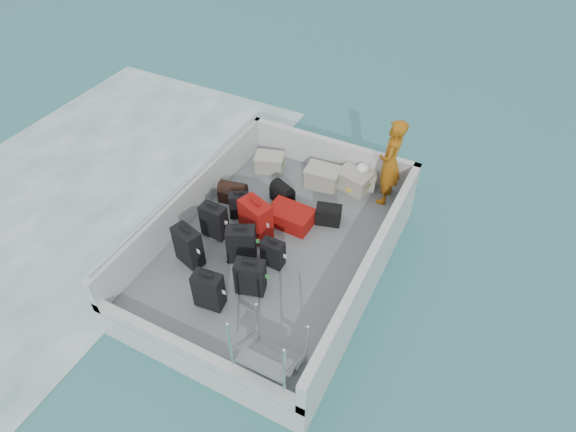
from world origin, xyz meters
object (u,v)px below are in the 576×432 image
at_px(suitcase_8, 290,217).
at_px(crate_2, 361,179).
at_px(crate_1, 322,178).
at_px(suitcase_6, 250,277).
at_px(crate_0, 270,163).
at_px(suitcase_7, 273,254).
at_px(suitcase_1, 214,221).
at_px(suitcase_0, 188,247).
at_px(crate_3, 354,181).
at_px(suitcase_2, 240,206).
at_px(suitcase_5, 256,220).
at_px(passenger, 390,163).
at_px(suitcase_3, 209,291).
at_px(suitcase_4, 241,245).

bearing_deg(suitcase_8, crate_2, -22.91).
bearing_deg(crate_2, crate_1, -153.83).
relative_size(suitcase_6, crate_0, 1.16).
bearing_deg(crate_1, suitcase_7, -86.83).
bearing_deg(suitcase_1, suitcase_0, -90.83).
bearing_deg(crate_1, crate_3, 17.43).
bearing_deg(suitcase_2, crate_2, 18.65).
height_order(suitcase_6, crate_0, suitcase_6).
bearing_deg(suitcase_8, suitcase_0, 148.76).
bearing_deg(suitcase_5, passenger, 69.12).
height_order(suitcase_5, crate_3, suitcase_5).
xyz_separation_m(suitcase_3, crate_3, (0.93, 3.62, -0.16)).
height_order(suitcase_5, crate_2, suitcase_5).
height_order(suitcase_3, suitcase_7, suitcase_3).
relative_size(suitcase_2, suitcase_3, 0.77).
xyz_separation_m(suitcase_3, suitcase_4, (-0.05, 1.04, 0.01)).
xyz_separation_m(suitcase_1, suitcase_6, (1.19, -0.78, -0.01)).
distance_m(suitcase_2, suitcase_4, 1.06).
height_order(suitcase_3, passenger, passenger).
bearing_deg(crate_3, crate_0, -172.85).
distance_m(suitcase_4, crate_1, 2.43).
bearing_deg(suitcase_5, crate_3, 81.77).
relative_size(crate_2, crate_3, 0.89).
distance_m(suitcase_4, crate_3, 2.77).
relative_size(suitcase_4, suitcase_6, 1.09).
distance_m(suitcase_3, suitcase_4, 1.04).
xyz_separation_m(suitcase_5, crate_0, (-0.71, 1.77, -0.21)).
relative_size(suitcase_0, crate_0, 1.34).
height_order(suitcase_5, crate_1, suitcase_5).
xyz_separation_m(suitcase_1, passenger, (2.34, 2.30, 0.54)).
bearing_deg(suitcase_2, crate_0, 67.97).
bearing_deg(suitcase_0, suitcase_6, 13.60).
bearing_deg(suitcase_6, suitcase_7, 69.16).
bearing_deg(suitcase_0, suitcase_8, 72.73).
bearing_deg(suitcase_4, passenger, 31.68).
height_order(suitcase_7, crate_0, suitcase_7).
height_order(suitcase_1, suitcase_3, suitcase_3).
relative_size(suitcase_2, crate_1, 0.83).
bearing_deg(suitcase_4, crate_3, 43.08).
height_order(suitcase_0, suitcase_6, suitcase_0).
xyz_separation_m(suitcase_6, crate_1, (-0.07, 2.91, -0.13)).
height_order(crate_2, passenger, passenger).
bearing_deg(passenger, crate_0, -88.93).
distance_m(suitcase_3, crate_0, 3.50).
bearing_deg(suitcase_3, suitcase_7, 61.14).
xyz_separation_m(suitcase_4, crate_1, (0.40, 2.40, -0.16)).
xyz_separation_m(suitcase_4, crate_3, (0.98, 2.58, -0.17)).
relative_size(suitcase_3, suitcase_8, 0.84).
xyz_separation_m(suitcase_3, suitcase_5, (-0.12, 1.63, 0.04)).
height_order(suitcase_0, suitcase_3, suitcase_0).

